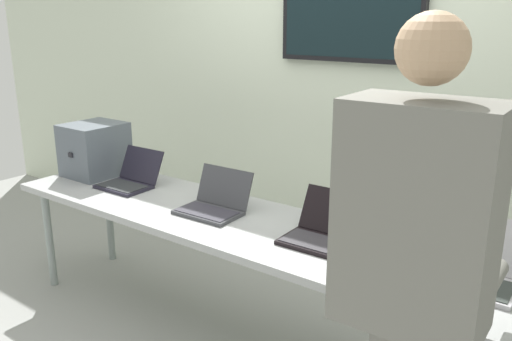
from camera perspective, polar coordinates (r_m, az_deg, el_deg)
The scene contains 9 objects.
ground at distance 3.23m, azimuth -2.28°, elevation -17.66°, with size 8.00×8.00×0.04m, color #959692.
back_wall at distance 3.65m, azimuth 8.84°, elevation 9.98°, with size 8.00×0.11×2.77m.
workbench at distance 2.90m, azimuth -2.43°, elevation -6.04°, with size 2.99×0.70×0.73m.
equipment_box at distance 3.78m, azimuth -16.86°, elevation 2.19°, with size 0.34×0.38×0.35m.
laptop_station_0 at distance 3.49m, azimuth -13.29°, elevation -0.81°, with size 0.33×0.33×0.22m.
laptop_station_1 at distance 2.97m, azimuth -4.48°, elevation -3.45°, with size 0.36×0.31×0.22m.
laptop_station_2 at distance 2.60m, azimuth 7.59°, elevation -6.50°, with size 0.39×0.34×0.22m.
laptop_station_3 at distance 2.39m, azimuth 22.87°, elevation -9.67°, with size 0.32×0.35×0.24m.
person at distance 1.68m, azimuth 16.58°, elevation -8.61°, with size 0.45×0.59×1.80m.
Camera 1 is at (1.69, -2.08, 1.78)m, focal length 37.39 mm.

